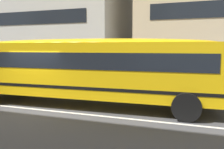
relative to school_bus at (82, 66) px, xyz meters
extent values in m
plane|color=#424244|center=(-1.58, -1.51, -1.80)|extent=(400.00, 400.00, 0.00)
cube|color=gray|center=(-1.58, 6.00, -1.79)|extent=(120.00, 3.00, 0.01)
cube|color=silver|center=(-1.58, -1.51, -1.80)|extent=(110.00, 0.16, 0.01)
cube|color=yellow|center=(0.26, 0.01, -0.12)|extent=(11.66, 3.07, 2.31)
cube|color=black|center=(0.26, 0.01, 0.30)|extent=(10.97, 3.09, 0.67)
cube|color=black|center=(0.26, 0.01, -0.80)|extent=(11.68, 3.11, 0.13)
ellipsoid|color=yellow|center=(0.26, 0.01, 1.04)|extent=(11.19, 2.85, 0.38)
cylinder|color=red|center=(-3.49, 1.37, -0.23)|extent=(0.48, 0.48, 0.03)
cylinder|color=black|center=(-4.18, 1.15, -1.27)|extent=(1.06, 0.33, 1.05)
cylinder|color=black|center=(4.70, -1.13, -1.27)|extent=(1.06, 0.33, 1.05)
cylinder|color=black|center=(4.60, 1.49, -1.27)|extent=(1.06, 0.33, 1.05)
cube|color=black|center=(-11.35, 7.48, 0.12)|extent=(16.02, 0.04, 1.10)
cube|color=black|center=(-11.35, 7.48, 3.32)|extent=(16.02, 0.04, 1.10)
camera|label=1|loc=(5.09, -10.02, 0.85)|focal=39.15mm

